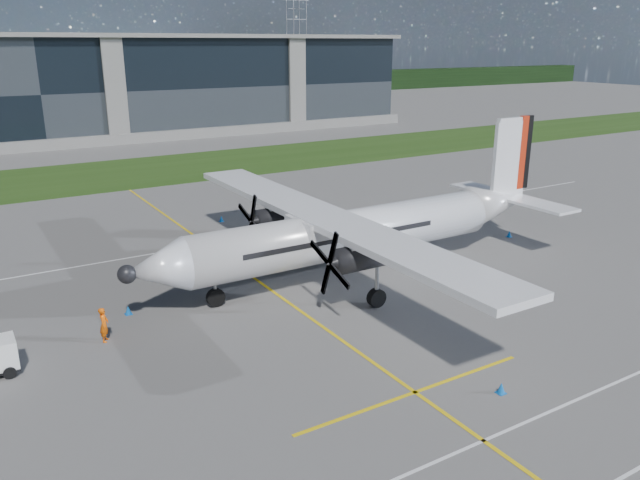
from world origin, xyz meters
name	(u,v)px	position (x,y,z in m)	size (l,w,h in m)	color
ground	(97,192)	(0.00, 40.00, 0.00)	(400.00, 400.00, 0.00)	#5F5D5A
grass_strip	(81,177)	(0.00, 48.00, 0.02)	(400.00, 18.00, 0.04)	#223F11
terminal_building	(30,90)	(0.00, 80.00, 7.50)	(120.00, 20.00, 15.00)	black
pylon_east	(297,40)	(85.00, 150.00, 15.00)	(9.00, 4.60, 30.00)	gray
yellow_taxiway_centerline	(253,278)	(3.00, 10.00, 0.01)	(0.20, 70.00, 0.01)	yellow
turboprop_aircraft	(362,204)	(9.21, 7.02, 4.66)	(29.95, 31.06, 9.32)	white
ground_crew_person	(104,322)	(-7.16, 5.87, 1.03)	(0.84, 0.60, 2.05)	#F25907
safety_cone_nose_stbd	(128,310)	(-5.32, 8.51, 0.25)	(0.36, 0.36, 0.50)	blue
safety_cone_tail	(509,234)	(23.65, 7.66, 0.25)	(0.36, 0.36, 0.50)	blue
safety_cone_portwing	(501,388)	(6.09, -7.96, 0.25)	(0.36, 0.36, 0.50)	blue
safety_cone_stbdwing	(221,219)	(6.39, 23.28, 0.25)	(0.36, 0.36, 0.50)	blue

